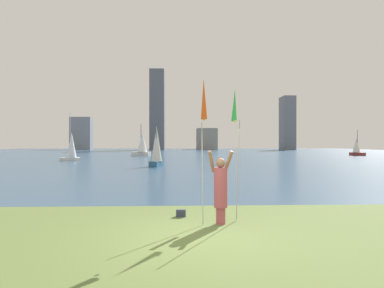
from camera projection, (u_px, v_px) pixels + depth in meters
name	position (u px, v px, depth m)	size (l,w,h in m)	color
ground	(182.00, 155.00, 58.54)	(120.00, 138.00, 0.12)	#5B7038
person	(221.00, 188.00, 8.92)	(0.71, 0.53, 1.94)	#B24C59
kite_flag_left	(204.00, 103.00, 8.47)	(0.16, 0.96, 3.76)	#B2B2B7
kite_flag_right	(235.00, 109.00, 9.57)	(0.16, 1.01, 3.66)	#B2B2B7
bag	(181.00, 213.00, 9.79)	(0.28, 0.14, 0.20)	#33384C
sailboat_1	(357.00, 147.00, 56.36)	(2.09, 2.53, 4.29)	maroon
sailboat_3	(71.00, 147.00, 40.65)	(2.43, 1.77, 5.79)	white
sailboat_4	(156.00, 147.00, 30.60)	(1.22, 2.07, 4.52)	#2D6084
sailboat_5	(142.00, 145.00, 54.86)	(3.29, 2.25, 5.16)	white
skyline_tower_0	(81.00, 133.00, 105.29)	(6.37, 3.93, 10.07)	gray
skyline_tower_1	(157.00, 110.00, 102.13)	(4.30, 6.83, 23.86)	#565B66
skyline_tower_2	(207.00, 139.00, 107.91)	(6.30, 7.96, 6.68)	gray
skyline_tower_3	(287.00, 123.00, 103.48)	(3.61, 5.84, 16.24)	slate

